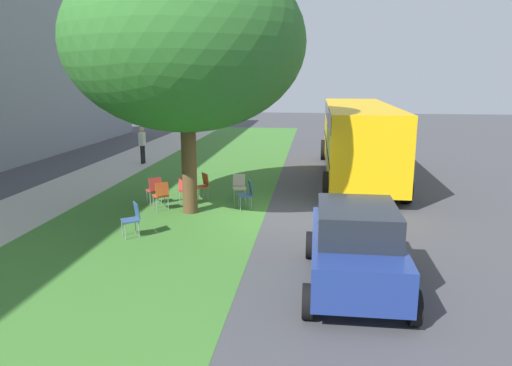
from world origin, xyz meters
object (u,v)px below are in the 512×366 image
chair_6 (154,188)px  school_bus (358,133)px  chair_3 (203,184)px  chair_2 (239,185)px  chair_0 (186,189)px  chair_1 (161,194)px  chair_5 (247,192)px  street_tree (185,43)px  parked_car (355,246)px  pedestrian_1 (142,144)px  chair_4 (133,217)px

chair_6 → school_bus: school_bus is taller
chair_3 → chair_2: bearing=-91.1°
chair_3 → chair_6: (-0.76, 1.38, 0.00)m
chair_0 → school_bus: school_bus is taller
chair_1 → school_bus: (5.81, -6.26, 1.24)m
chair_0 → chair_5: (-0.22, -1.98, 0.00)m
street_tree → parked_car: size_ratio=1.99×
chair_1 → chair_6: bearing=33.4°
chair_0 → pedestrian_1: (6.94, 3.92, 0.41)m
street_tree → chair_1: (0.14, 0.93, -4.37)m
chair_0 → chair_4: 3.21m
chair_6 → pedestrian_1: 7.57m
chair_6 → chair_5: bearing=-93.5°
chair_0 → chair_3: (0.72, -0.37, 0.00)m
chair_6 → school_bus: 8.54m
parked_car → chair_6: bearing=46.7°
chair_5 → chair_1: bearing=100.2°
chair_3 → parked_car: (-6.25, -4.45, 0.32)m
chair_2 → chair_4: same height
chair_2 → chair_5: 1.00m
chair_2 → chair_4: (-3.86, 2.11, 0.00)m
chair_5 → chair_6: same height
chair_2 → parked_car: parked_car is taller
chair_4 → chair_2: bearing=-28.7°
chair_0 → school_bus: size_ratio=0.08×
chair_0 → pedestrian_1: pedestrian_1 is taller
chair_1 → chair_2: size_ratio=1.00×
street_tree → parked_car: (-4.71, -4.47, -4.05)m
parked_car → school_bus: (10.65, -0.86, 0.92)m
chair_1 → parked_car: parked_car is taller
chair_1 → parked_car: size_ratio=0.24×
chair_4 → chair_5: size_ratio=1.00×
chair_4 → pedestrian_1: size_ratio=0.52×
chair_0 → chair_1: size_ratio=1.00×
chair_0 → chair_2: 1.73m
chair_6 → parked_car: size_ratio=0.24×
pedestrian_1 → chair_4: bearing=-161.4°
street_tree → school_bus: size_ratio=0.71×
chair_1 → pedestrian_1: pedestrian_1 is taller
chair_0 → chair_5: same height
chair_3 → school_bus: size_ratio=0.08×
chair_1 → pedestrian_1: size_ratio=0.52×
chair_1 → chair_2: 2.58m
parked_car → chair_0: bearing=41.1°
chair_6 → pedestrian_1: bearing=22.6°
chair_5 → school_bus: 6.62m
school_bus → street_tree: bearing=138.1°
chair_5 → parked_car: parked_car is taller
pedestrian_1 → chair_1: bearing=-156.4°
chair_2 → school_bus: size_ratio=0.08×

